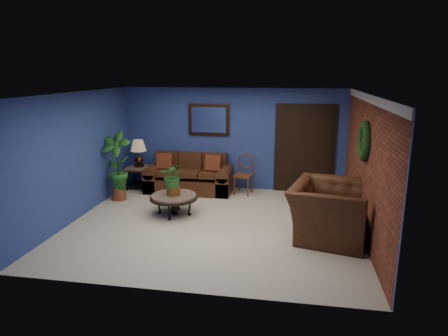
% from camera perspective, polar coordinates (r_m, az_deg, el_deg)
% --- Properties ---
extents(floor, '(5.50, 5.50, 0.00)m').
position_cam_1_polar(floor, '(7.85, -1.47, -7.94)').
color(floor, beige).
rests_on(floor, ground).
extents(wall_back, '(5.50, 0.04, 2.50)m').
position_cam_1_polar(wall_back, '(9.89, 1.30, 4.14)').
color(wall_back, navy).
rests_on(wall_back, ground).
extents(wall_left, '(0.04, 5.00, 2.50)m').
position_cam_1_polar(wall_left, '(8.44, -20.17, 1.63)').
color(wall_left, navy).
rests_on(wall_left, ground).
extents(wall_right_brick, '(0.04, 5.00, 2.50)m').
position_cam_1_polar(wall_right_brick, '(7.45, 19.68, 0.15)').
color(wall_right_brick, brown).
rests_on(wall_right_brick, ground).
extents(ceiling, '(5.50, 5.00, 0.02)m').
position_cam_1_polar(ceiling, '(7.30, -1.60, 10.61)').
color(ceiling, silver).
rests_on(ceiling, wall_back).
extents(crown_molding, '(0.03, 5.00, 0.14)m').
position_cam_1_polar(crown_molding, '(7.28, 20.20, 9.22)').
color(crown_molding, white).
rests_on(crown_molding, wall_right_brick).
extents(wall_mirror, '(1.02, 0.06, 0.77)m').
position_cam_1_polar(wall_mirror, '(9.89, -2.19, 6.89)').
color(wall_mirror, '#3D2210').
rests_on(wall_mirror, wall_back).
extents(closet_door, '(1.44, 0.06, 2.18)m').
position_cam_1_polar(closet_door, '(9.80, 11.45, 2.59)').
color(closet_door, black).
rests_on(closet_door, wall_back).
extents(wreath, '(0.16, 0.72, 0.72)m').
position_cam_1_polar(wreath, '(7.41, 19.44, 3.64)').
color(wreath, black).
rests_on(wreath, wall_right_brick).
extents(sofa, '(2.09, 0.90, 0.94)m').
position_cam_1_polar(sofa, '(9.89, -4.89, -1.50)').
color(sofa, '#432113').
rests_on(sofa, ground).
extents(coffee_table, '(0.98, 0.98, 0.42)m').
position_cam_1_polar(coffee_table, '(8.28, -7.19, -4.21)').
color(coffee_table, '#494440').
rests_on(coffee_table, ground).
extents(end_table, '(0.62, 0.62, 0.56)m').
position_cam_1_polar(end_table, '(10.23, -11.96, -0.53)').
color(end_table, '#494440').
rests_on(end_table, ground).
extents(table_lamp, '(0.39, 0.39, 0.65)m').
position_cam_1_polar(table_lamp, '(10.11, -12.11, 2.52)').
color(table_lamp, '#3D2210').
rests_on(table_lamp, end_table).
extents(side_chair, '(0.48, 0.48, 0.96)m').
position_cam_1_polar(side_chair, '(9.63, 2.92, -0.44)').
color(side_chair, '#5B311A').
rests_on(side_chair, ground).
extents(armchair, '(1.62, 1.76, 0.97)m').
position_cam_1_polar(armchair, '(7.34, 14.89, -5.93)').
color(armchair, '#432113').
rests_on(armchair, ground).
extents(coffee_plant, '(0.56, 0.51, 0.68)m').
position_cam_1_polar(coffee_plant, '(8.16, -7.28, -1.33)').
color(coffee_plant, brown).
rests_on(coffee_plant, coffee_table).
extents(floor_plant, '(0.39, 0.35, 0.74)m').
position_cam_1_polar(floor_plant, '(8.68, 15.42, -3.69)').
color(floor_plant, brown).
rests_on(floor_plant, ground).
extents(tall_plant, '(0.75, 0.55, 1.59)m').
position_cam_1_polar(tall_plant, '(9.35, -15.05, 0.69)').
color(tall_plant, brown).
rests_on(tall_plant, ground).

